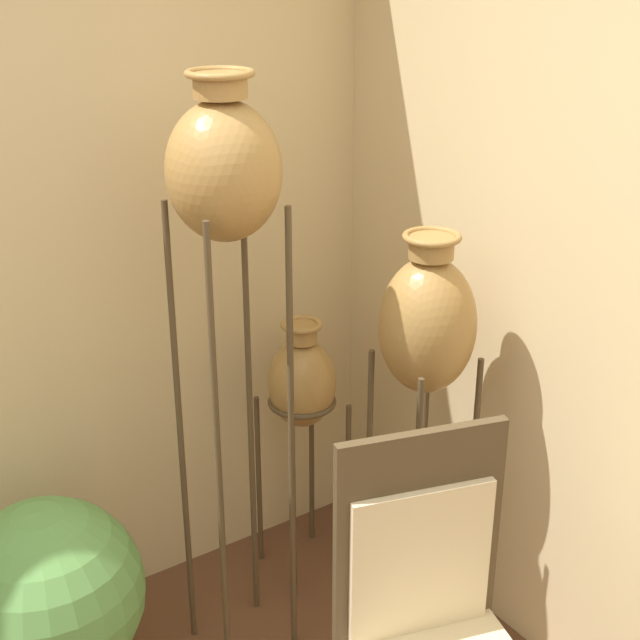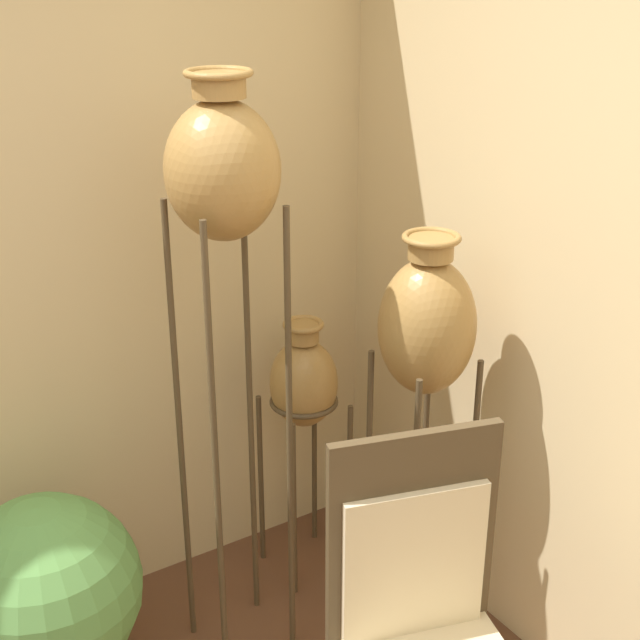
% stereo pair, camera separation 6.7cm
% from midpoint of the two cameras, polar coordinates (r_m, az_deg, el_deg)
% --- Properties ---
extents(vase_stand_tall, '(0.33, 0.33, 1.94)m').
position_cam_midpoint_polar(vase_stand_tall, '(2.53, -5.46, 8.67)').
color(vase_stand_tall, '#473823').
rests_on(vase_stand_tall, ground_plane).
extents(vase_stand_medium, '(0.31, 0.31, 1.46)m').
position_cam_midpoint_polar(vase_stand_medium, '(2.77, 7.54, -0.71)').
color(vase_stand_medium, '#473823').
rests_on(vase_stand_medium, ground_plane).
extents(vase_stand_short, '(0.26, 0.26, 1.03)m').
position_cam_midpoint_polar(vase_stand_short, '(3.22, -0.44, -4.28)').
color(vase_stand_short, '#473823').
rests_on(vase_stand_short, ground_plane).
extents(chair, '(0.62, 0.63, 1.12)m').
position_cam_midpoint_polar(chair, '(2.47, 7.78, -19.23)').
color(chair, '#473823').
rests_on(chair, ground_plane).
extents(potted_plant, '(0.58, 0.58, 0.75)m').
position_cam_midpoint_polar(potted_plant, '(2.94, -16.38, -16.84)').
color(potted_plant, olive).
rests_on(potted_plant, ground_plane).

